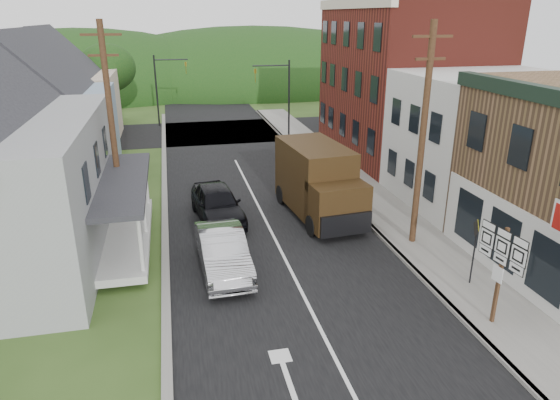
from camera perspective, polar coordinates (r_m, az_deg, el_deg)
ground at (r=17.25m, az=3.07°, el=-11.61°), size 120.00×120.00×0.00m
road at (r=26.06m, az=-2.78°, el=-0.16°), size 9.00×90.00×0.02m
cross_road at (r=42.26m, az=-6.79°, el=7.76°), size 60.00×9.00×0.02m
sidewalk_right at (r=25.84m, az=11.00°, el=-0.52°), size 2.80×55.00×0.15m
curb_right at (r=25.35m, az=8.19°, el=-0.77°), size 0.20×55.00×0.15m
curb_left at (r=23.86m, az=-13.02°, el=-2.51°), size 0.30×55.00×0.12m
storefront_white at (r=27.12m, az=22.49°, el=6.30°), size 8.00×7.00×6.50m
storefront_red at (r=34.90m, az=14.04°, el=12.99°), size 8.00×12.00×10.00m
house_blue at (r=32.30m, az=-25.06°, el=8.80°), size 7.14×8.16×7.28m
house_cream at (r=41.11m, az=-23.31°, el=11.16°), size 7.14×8.16×7.28m
utility_pole_right at (r=20.53m, az=15.98°, el=7.01°), size 1.60×0.26×9.00m
utility_pole_left at (r=22.65m, az=-18.66°, el=7.92°), size 1.60×0.26×9.00m
traffic_signal_right at (r=38.86m, az=0.01°, el=12.43°), size 2.87×0.20×6.00m
traffic_signal_left at (r=44.89m, az=-13.09°, el=12.99°), size 2.87×0.20×6.00m
tree_left_d at (r=46.53m, az=-19.17°, el=14.06°), size 4.80×4.80×6.94m
forested_ridge at (r=69.78m, az=-9.31°, el=12.60°), size 90.00×30.00×16.00m
silver_sedan at (r=18.91m, az=-6.54°, el=-5.93°), size 1.85×4.85×1.58m
dark_sedan at (r=23.55m, az=-7.18°, el=-0.41°), size 2.49×5.09×1.67m
delivery_van at (r=23.64m, az=4.43°, el=2.07°), size 3.05×6.32×3.41m
route_sign_cluster at (r=16.34m, az=23.90°, el=-6.55°), size 0.28×1.81×3.18m
warning_sign at (r=18.59m, az=21.38°, el=-4.53°), size 0.24×0.66×2.49m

